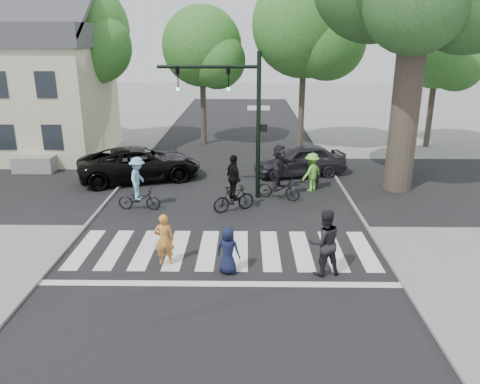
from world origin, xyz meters
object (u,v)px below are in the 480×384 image
(traffic_signal, at_px, (238,105))
(pedestrian_child, at_px, (228,250))
(car_suv, at_px, (140,164))
(cyclist_mid, at_px, (234,189))
(cyclist_left, at_px, (138,187))
(cyclist_right, at_px, (279,175))
(pedestrian_adult, at_px, (324,242))
(car_grey, at_px, (300,160))
(pedestrian_woman, at_px, (164,240))

(traffic_signal, height_order, pedestrian_child, traffic_signal)
(car_suv, bearing_deg, cyclist_mid, -152.06)
(cyclist_left, bearing_deg, cyclist_mid, -1.83)
(traffic_signal, xyz_separation_m, cyclist_mid, (-0.12, -1.66, -2.97))
(pedestrian_child, bearing_deg, cyclist_right, -88.25)
(pedestrian_adult, xyz_separation_m, car_grey, (0.41, 10.24, -0.22))
(cyclist_mid, xyz_separation_m, car_suv, (-4.57, 4.21, -0.14))
(traffic_signal, xyz_separation_m, car_grey, (2.98, 3.48, -3.13))
(cyclist_mid, xyz_separation_m, cyclist_right, (1.85, 1.46, 0.12))
(cyclist_left, bearing_deg, pedestrian_adult, -39.10)
(car_grey, bearing_deg, pedestrian_woman, -41.06)
(traffic_signal, xyz_separation_m, pedestrian_adult, (2.57, -6.76, -2.91))
(cyclist_left, height_order, car_grey, cyclist_left)
(pedestrian_woman, xyz_separation_m, pedestrian_adult, (4.63, -0.54, 0.18))
(pedestrian_adult, distance_m, cyclist_mid, 5.77)
(pedestrian_woman, bearing_deg, cyclist_right, -130.54)
(cyclist_right, height_order, car_suv, cyclist_right)
(car_grey, bearing_deg, cyclist_left, -67.31)
(cyclist_mid, bearing_deg, traffic_signal, 85.91)
(cyclist_left, bearing_deg, car_suv, 101.67)
(traffic_signal, distance_m, cyclist_mid, 3.40)
(pedestrian_child, distance_m, car_grey, 10.68)
(pedestrian_adult, xyz_separation_m, cyclist_right, (-0.85, 6.56, 0.06))
(traffic_signal, relative_size, pedestrian_adult, 3.04)
(pedestrian_child, bearing_deg, cyclist_left, -36.76)
(pedestrian_adult, bearing_deg, pedestrian_child, -14.30)
(pedestrian_woman, xyz_separation_m, car_suv, (-2.64, 8.78, -0.01))
(pedestrian_child, height_order, cyclist_right, cyclist_right)
(traffic_signal, bearing_deg, car_grey, 49.41)
(pedestrian_adult, relative_size, cyclist_left, 0.93)
(cyclist_mid, bearing_deg, pedestrian_woman, -113.00)
(car_suv, bearing_deg, cyclist_right, -132.60)
(pedestrian_adult, bearing_deg, cyclist_mid, -75.92)
(cyclist_right, bearing_deg, cyclist_mid, -141.67)
(cyclist_left, bearing_deg, pedestrian_child, -54.49)
(car_suv, bearing_deg, car_grey, -102.54)
(cyclist_left, distance_m, car_grey, 8.48)
(cyclist_mid, height_order, car_grey, cyclist_mid)
(cyclist_left, relative_size, cyclist_mid, 0.94)
(pedestrian_woman, height_order, cyclist_left, cyclist_left)
(pedestrian_adult, relative_size, car_grey, 0.44)
(car_suv, distance_m, car_grey, 7.73)
(cyclist_right, height_order, car_grey, cyclist_right)
(cyclist_mid, height_order, cyclist_right, cyclist_right)
(car_suv, relative_size, car_grey, 1.27)
(pedestrian_adult, distance_m, car_suv, 11.82)
(pedestrian_adult, bearing_deg, car_grey, -106.03)
(car_grey, bearing_deg, car_suv, -96.77)
(pedestrian_child, height_order, cyclist_left, cyclist_left)
(car_grey, bearing_deg, pedestrian_child, -30.63)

